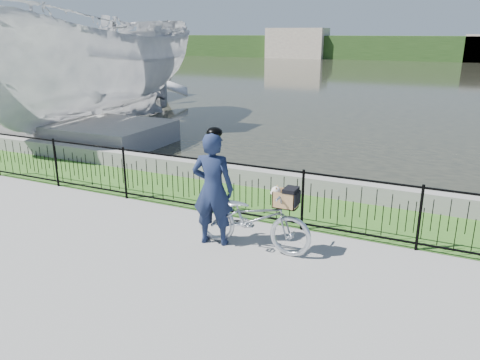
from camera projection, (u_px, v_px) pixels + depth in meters
The scene contains 12 objects.
ground at pixel (212, 255), 7.66m from camera, with size 120.00×120.00×0.00m, color gray.
grass_strip at pixel (271, 204), 9.90m from camera, with size 60.00×2.00×0.01m, color #325F1D.
water at pixel (415, 79), 36.13m from camera, with size 120.00×120.00×0.00m, color #26271D.
quay_wall at pixel (287, 182), 10.70m from camera, with size 60.00×0.30×0.40m, color gray.
fence at pixel (252, 192), 8.86m from camera, with size 14.00×0.06×1.15m, color black, non-canonical shape.
far_treeline at pixel (438, 48), 58.97m from camera, with size 120.00×6.00×3.00m, color #28461B.
far_building_left at pixel (297, 43), 64.38m from camera, with size 8.00×4.00×4.00m, color #B0A18D.
dock at pixel (35, 126), 16.34m from camera, with size 10.00×3.00×0.70m, color gray.
bicycle_rig at pixel (253, 218), 7.74m from camera, with size 2.04×0.71×1.17m.
cyclist at pixel (213, 188), 7.80m from camera, with size 0.79×0.59×2.02m.
boat_near at pixel (96, 67), 16.59m from camera, with size 5.15×11.77×6.23m.
boat_far at pixel (71, 80), 22.77m from camera, with size 9.71×12.68×2.44m.
Camera 1 is at (3.35, -6.08, 3.48)m, focal length 35.00 mm.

